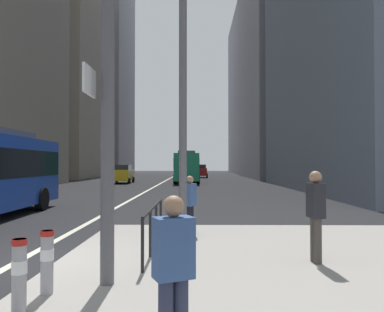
{
  "coord_description": "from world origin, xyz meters",
  "views": [
    {
      "loc": [
        3.75,
        -7.61,
        2.06
      ],
      "look_at": [
        3.24,
        33.37,
        2.91
      ],
      "focal_mm": 34.77,
      "sensor_mm": 36.0,
      "label": 1
    }
  ],
  "objects_px": {
    "bollard_right": "(47,259)",
    "pedestrian_far": "(173,268)",
    "pedestrian_waiting": "(316,211)",
    "street_lamp_post": "(183,38)",
    "city_bus_red_receding": "(187,166)",
    "car_receding_near": "(201,171)",
    "pedestrian_walking": "(190,202)",
    "bollard_left": "(19,272)",
    "car_oncoming_mid": "(123,174)"
  },
  "relations": [
    {
      "from": "car_receding_near",
      "to": "pedestrian_waiting",
      "type": "distance_m",
      "value": 47.83
    },
    {
      "from": "city_bus_red_receding",
      "to": "bollard_right",
      "type": "bearing_deg",
      "value": -91.73
    },
    {
      "from": "car_receding_near",
      "to": "street_lamp_post",
      "type": "height_order",
      "value": "street_lamp_post"
    },
    {
      "from": "street_lamp_post",
      "to": "pedestrian_far",
      "type": "height_order",
      "value": "street_lamp_post"
    },
    {
      "from": "city_bus_red_receding",
      "to": "street_lamp_post",
      "type": "xyz_separation_m",
      "value": [
        0.76,
        -32.03,
        3.45
      ]
    },
    {
      "from": "bollard_right",
      "to": "pedestrian_waiting",
      "type": "relative_size",
      "value": 0.52
    },
    {
      "from": "street_lamp_post",
      "to": "pedestrian_waiting",
      "type": "bearing_deg",
      "value": -39.26
    },
    {
      "from": "pedestrian_walking",
      "to": "bollard_left",
      "type": "bearing_deg",
      "value": -111.61
    },
    {
      "from": "car_receding_near",
      "to": "street_lamp_post",
      "type": "relative_size",
      "value": 0.52
    },
    {
      "from": "city_bus_red_receding",
      "to": "bollard_left",
      "type": "distance_m",
      "value": 36.72
    },
    {
      "from": "city_bus_red_receding",
      "to": "bollard_right",
      "type": "distance_m",
      "value": 36.02
    },
    {
      "from": "car_oncoming_mid",
      "to": "bollard_right",
      "type": "height_order",
      "value": "car_oncoming_mid"
    },
    {
      "from": "car_oncoming_mid",
      "to": "pedestrian_waiting",
      "type": "xyz_separation_m",
      "value": [
        10.13,
        -31.92,
        0.15
      ]
    },
    {
      "from": "car_oncoming_mid",
      "to": "pedestrian_waiting",
      "type": "bearing_deg",
      "value": -72.39
    },
    {
      "from": "pedestrian_waiting",
      "to": "street_lamp_post",
      "type": "bearing_deg",
      "value": 140.74
    },
    {
      "from": "city_bus_red_receding",
      "to": "pedestrian_walking",
      "type": "height_order",
      "value": "city_bus_red_receding"
    },
    {
      "from": "pedestrian_waiting",
      "to": "pedestrian_walking",
      "type": "bearing_deg",
      "value": 131.81
    },
    {
      "from": "city_bus_red_receding",
      "to": "car_receding_near",
      "type": "distance_m",
      "value": 13.74
    },
    {
      "from": "car_oncoming_mid",
      "to": "pedestrian_far",
      "type": "distance_m",
      "value": 36.28
    },
    {
      "from": "city_bus_red_receding",
      "to": "pedestrian_far",
      "type": "distance_m",
      "value": 37.77
    },
    {
      "from": "pedestrian_far",
      "to": "street_lamp_post",
      "type": "bearing_deg",
      "value": 91.2
    },
    {
      "from": "city_bus_red_receding",
      "to": "car_oncoming_mid",
      "type": "bearing_deg",
      "value": -161.22
    },
    {
      "from": "street_lamp_post",
      "to": "pedestrian_waiting",
      "type": "xyz_separation_m",
      "value": [
        2.66,
        -2.17,
        -4.14
      ]
    },
    {
      "from": "car_oncoming_mid",
      "to": "pedestrian_walking",
      "type": "height_order",
      "value": "car_oncoming_mid"
    },
    {
      "from": "city_bus_red_receding",
      "to": "pedestrian_walking",
      "type": "xyz_separation_m",
      "value": [
        0.92,
        -31.41,
        -0.82
      ]
    },
    {
      "from": "city_bus_red_receding",
      "to": "pedestrian_waiting",
      "type": "bearing_deg",
      "value": -84.29
    },
    {
      "from": "bollard_right",
      "to": "pedestrian_walking",
      "type": "xyz_separation_m",
      "value": [
        2.01,
        4.57,
        0.36
      ]
    },
    {
      "from": "car_oncoming_mid",
      "to": "pedestrian_waiting",
      "type": "height_order",
      "value": "car_oncoming_mid"
    },
    {
      "from": "bollard_right",
      "to": "pedestrian_far",
      "type": "relative_size",
      "value": 0.58
    },
    {
      "from": "car_receding_near",
      "to": "street_lamp_post",
      "type": "bearing_deg",
      "value": -91.24
    },
    {
      "from": "city_bus_red_receding",
      "to": "street_lamp_post",
      "type": "distance_m",
      "value": 32.22
    },
    {
      "from": "pedestrian_far",
      "to": "pedestrian_walking",
      "type": "bearing_deg",
      "value": 89.62
    },
    {
      "from": "city_bus_red_receding",
      "to": "bollard_right",
      "type": "xyz_separation_m",
      "value": [
        -1.09,
        -35.98,
        -1.17
      ]
    },
    {
      "from": "car_receding_near",
      "to": "pedestrian_far",
      "type": "height_order",
      "value": "car_receding_near"
    },
    {
      "from": "city_bus_red_receding",
      "to": "pedestrian_waiting",
      "type": "height_order",
      "value": "city_bus_red_receding"
    },
    {
      "from": "city_bus_red_receding",
      "to": "car_receding_near",
      "type": "relative_size",
      "value": 2.73
    },
    {
      "from": "car_receding_near",
      "to": "pedestrian_walking",
      "type": "relative_size",
      "value": 2.61
    },
    {
      "from": "pedestrian_walking",
      "to": "car_oncoming_mid",
      "type": "bearing_deg",
      "value": 104.68
    },
    {
      "from": "car_oncoming_mid",
      "to": "pedestrian_walking",
      "type": "distance_m",
      "value": 30.11
    },
    {
      "from": "bollard_left",
      "to": "pedestrian_walking",
      "type": "height_order",
      "value": "pedestrian_walking"
    },
    {
      "from": "car_receding_near",
      "to": "pedestrian_waiting",
      "type": "bearing_deg",
      "value": -88.0
    },
    {
      "from": "bollard_right",
      "to": "car_receding_near",
      "type": "bearing_deg",
      "value": 86.73
    },
    {
      "from": "pedestrian_walking",
      "to": "street_lamp_post",
      "type": "bearing_deg",
      "value": -104.73
    },
    {
      "from": "car_receding_near",
      "to": "pedestrian_far",
      "type": "bearing_deg",
      "value": -90.97
    },
    {
      "from": "pedestrian_waiting",
      "to": "car_oncoming_mid",
      "type": "bearing_deg",
      "value": 107.61
    },
    {
      "from": "bollard_left",
      "to": "bollard_right",
      "type": "xyz_separation_m",
      "value": [
        0.08,
        0.7,
        -0.01
      ]
    },
    {
      "from": "car_oncoming_mid",
      "to": "bollard_left",
      "type": "distance_m",
      "value": 34.84
    },
    {
      "from": "pedestrian_far",
      "to": "car_oncoming_mid",
      "type": "bearing_deg",
      "value": 102.08
    },
    {
      "from": "city_bus_red_receding",
      "to": "bollard_right",
      "type": "height_order",
      "value": "city_bus_red_receding"
    },
    {
      "from": "bollard_left",
      "to": "pedestrian_walking",
      "type": "relative_size",
      "value": 0.6
    }
  ]
}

